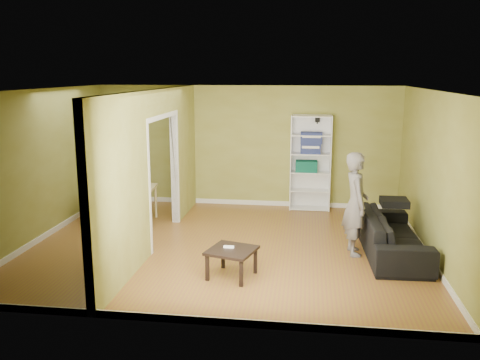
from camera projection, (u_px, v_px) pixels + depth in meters
The scene contains 15 objects.
room_shell at pixel (226, 170), 8.31m from camera, with size 6.50×6.50×6.50m.
partition at pixel (155, 168), 8.47m from camera, with size 0.22×5.50×2.60m, color olive, non-canonical shape.
wall_speaker at pixel (317, 120), 10.60m from camera, with size 0.10×0.10×0.10m, color black.
sofa at pixel (393, 228), 8.11m from camera, with size 0.96×2.24×0.85m, color black.
person at pixel (356, 195), 8.02m from camera, with size 0.55×0.71×1.95m, color slate.
bookshelf at pixel (310, 163), 10.72m from camera, with size 0.84×0.37×2.00m.
paper_box_teal at pixel (306, 166), 10.70m from camera, with size 0.45×0.30×0.23m, color #1E8261.
paper_box_navy_b at pixel (311, 148), 10.61m from camera, with size 0.42×0.27×0.21m, color navy.
paper_box_navy_c at pixel (311, 137), 10.56m from camera, with size 0.45×0.29×0.23m, color #171455.
coffee_table at pixel (232, 253), 7.22m from camera, with size 0.62×0.62×0.42m.
game_controller at pixel (229, 247), 7.25m from camera, with size 0.15×0.04×0.03m, color white.
dining_table at pixel (126, 191), 9.84m from camera, with size 1.12×0.75×0.70m.
chair_left at pixel (91, 198), 10.00m from camera, with size 0.42×0.42×0.91m, color tan, non-canonical shape.
chair_near at pixel (118, 207), 9.31m from camera, with size 0.41×0.41×0.89m, color tan, non-canonical shape.
chair_far at pixel (139, 192), 10.36m from camera, with size 0.44×0.44×0.96m, color tan, non-canonical shape.
Camera 1 is at (1.31, -8.06, 2.88)m, focal length 38.00 mm.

